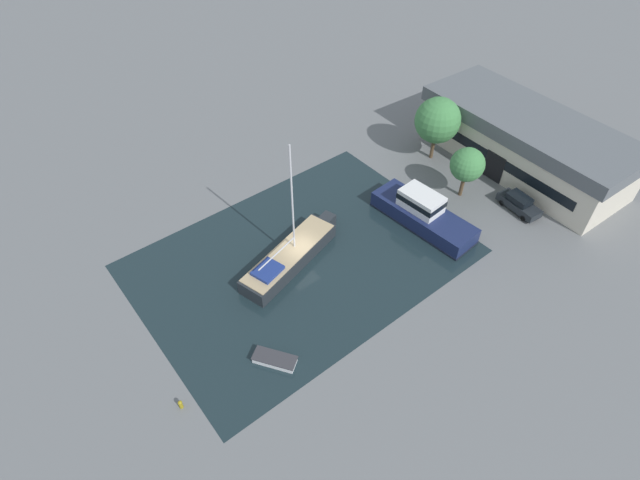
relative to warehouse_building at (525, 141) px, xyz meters
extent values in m
plane|color=slate|center=(-3.56, -27.45, -3.03)|extent=(440.00, 440.00, 0.00)
cube|color=#19282D|center=(-3.56, -27.45, -3.02)|extent=(20.51, 28.60, 0.01)
cube|color=beige|center=(0.00, 0.00, -0.81)|extent=(22.48, 10.05, 4.44)
cube|color=#565B60|center=(0.00, 0.00, 2.18)|extent=(23.15, 10.35, 1.55)
cube|color=black|center=(-0.23, -4.47, -1.47)|extent=(2.40, 0.18, 3.11)
cube|color=black|center=(-0.23, -4.47, -0.59)|extent=(18.72, 1.00, 1.11)
cylinder|color=brown|center=(-6.93, -6.51, -1.57)|extent=(0.40, 0.40, 2.91)
sphere|color=#428447|center=(-6.93, -6.51, 1.72)|extent=(4.91, 4.91, 4.91)
cylinder|color=brown|center=(-0.50, -9.16, -1.76)|extent=(0.38, 0.38, 2.53)
sphere|color=#428447|center=(-0.50, -9.16, 0.79)|extent=(3.42, 3.42, 3.42)
cube|color=#1E2328|center=(4.67, -6.55, -2.37)|extent=(4.64, 2.22, 0.75)
cube|color=black|center=(4.49, -6.53, -1.69)|extent=(2.48, 1.77, 0.63)
cube|color=black|center=(5.66, -6.66, -1.72)|extent=(0.20, 1.37, 0.50)
cylinder|color=black|center=(6.14, -5.96, -2.73)|extent=(0.62, 0.27, 0.60)
cylinder|color=black|center=(5.96, -7.46, -2.73)|extent=(0.62, 0.27, 0.60)
cylinder|color=black|center=(3.38, -5.64, -2.73)|extent=(0.62, 0.27, 0.60)
cylinder|color=black|center=(3.21, -7.14, -2.73)|extent=(0.62, 0.27, 0.60)
cube|color=#23282D|center=(-3.75, -28.64, -2.32)|extent=(5.49, 10.94, 1.40)
cube|color=#23282D|center=(-5.34, -22.96, -2.32)|extent=(1.51, 1.49, 1.40)
cube|color=tan|center=(-3.75, -28.64, -1.58)|extent=(5.27, 10.50, 0.08)
cylinder|color=silver|center=(-3.97, -27.87, 3.78)|extent=(0.16, 0.16, 10.64)
cylinder|color=silver|center=(-3.32, -30.17, -0.44)|extent=(1.40, 4.62, 0.12)
cube|color=navy|center=(-2.97, -31.44, -1.39)|extent=(2.47, 2.76, 0.30)
cube|color=#19234C|center=(0.06, -15.48, -2.19)|extent=(10.77, 4.15, 1.65)
cube|color=black|center=(0.06, -15.48, -2.88)|extent=(10.88, 4.22, 0.18)
cube|color=white|center=(-0.46, -15.52, -0.51)|extent=(4.17, 2.74, 1.72)
cube|color=black|center=(-0.46, -15.52, -0.34)|extent=(4.26, 2.82, 0.55)
cube|color=white|center=(3.73, -35.50, -2.78)|extent=(3.33, 2.79, 0.47)
cube|color=#333338|center=(3.73, -35.50, -2.51)|extent=(3.47, 2.93, 0.08)
cylinder|color=olive|center=(2.61, -42.72, -2.76)|extent=(0.28, 0.28, 0.53)
sphere|color=olive|center=(2.61, -42.72, -2.41)|extent=(0.31, 0.31, 0.31)
camera|label=1|loc=(21.72, -45.60, 29.85)|focal=28.00mm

